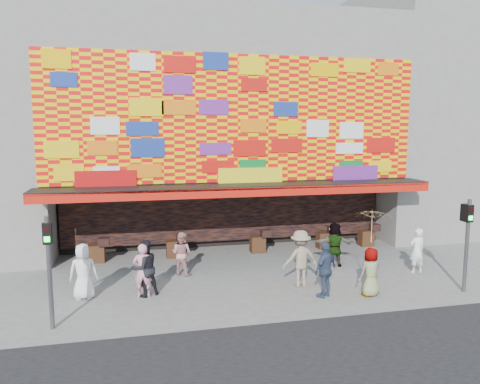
{
  "coord_description": "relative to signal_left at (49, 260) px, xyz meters",
  "views": [
    {
      "loc": [
        -4.04,
        -13.92,
        5.22
      ],
      "look_at": [
        -0.36,
        2.0,
        2.96
      ],
      "focal_mm": 35.0,
      "sensor_mm": 36.0,
      "label": 1
    }
  ],
  "objects": [
    {
      "name": "ped_g",
      "position": [
        9.28,
        0.33,
        -1.09
      ],
      "size": [
        0.82,
        0.6,
        1.54
      ],
      "primitive_type": "imported",
      "rotation": [
        0.0,
        0.0,
        3.3
      ],
      "color": "gray",
      "rests_on": "ground"
    },
    {
      "name": "ped_b",
      "position": [
        2.38,
        1.83,
        -1.01
      ],
      "size": [
        0.67,
        0.49,
        1.7
      ],
      "primitive_type": "imported",
      "rotation": [
        0.0,
        0.0,
        3.0
      ],
      "color": "pink",
      "rests_on": "ground"
    },
    {
      "name": "ped_a",
      "position": [
        0.6,
        2.1,
        -1.0
      ],
      "size": [
        0.85,
        0.56,
        1.72
      ],
      "primitive_type": "imported",
      "rotation": [
        0.0,
        0.0,
        3.15
      ],
      "color": "white",
      "rests_on": "ground"
    },
    {
      "name": "ped_c",
      "position": [
        2.44,
        1.93,
        -0.97
      ],
      "size": [
        1.07,
        0.97,
        1.78
      ],
      "primitive_type": "imported",
      "rotation": [
        0.0,
        0.0,
        3.57
      ],
      "color": "black",
      "rests_on": "ground"
    },
    {
      "name": "signal_right",
      "position": [
        12.4,
        0.0,
        0.0
      ],
      "size": [
        0.22,
        0.2,
        3.0
      ],
      "color": "#59595B",
      "rests_on": "ground"
    },
    {
      "name": "ped_e",
      "position": [
        7.87,
        0.57,
        -0.99
      ],
      "size": [
        1.09,
        0.91,
        1.74
      ],
      "primitive_type": "imported",
      "rotation": [
        0.0,
        0.0,
        3.72
      ],
      "color": "#384663",
      "rests_on": "ground"
    },
    {
      "name": "ped_d",
      "position": [
        7.47,
        1.69,
        -0.92
      ],
      "size": [
        1.24,
        0.74,
        1.88
      ],
      "primitive_type": "imported",
      "rotation": [
        0.0,
        0.0,
        3.18
      ],
      "color": "gray",
      "rests_on": "ground"
    },
    {
      "name": "parasol",
      "position": [
        9.28,
        0.33,
        0.35
      ],
      "size": [
        1.43,
        1.44,
        1.98
      ],
      "color": "#FFE8A0",
      "rests_on": "ground"
    },
    {
      "name": "ground",
      "position": [
        6.2,
        1.5,
        -1.86
      ],
      "size": [
        90.0,
        90.0,
        0.0
      ],
      "primitive_type": "plane",
      "color": "slate",
      "rests_on": "ground"
    },
    {
      "name": "ped_f",
      "position": [
        9.52,
        3.56,
        -1.02
      ],
      "size": [
        1.63,
        0.85,
        1.68
      ],
      "primitive_type": "imported",
      "rotation": [
        0.0,
        0.0,
        2.91
      ],
      "color": "gray",
      "rests_on": "ground"
    },
    {
      "name": "ped_h",
      "position": [
        12.09,
        2.13,
        -1.04
      ],
      "size": [
        0.62,
        0.43,
        1.63
      ],
      "primitive_type": "imported",
      "rotation": [
        0.0,
        0.0,
        3.21
      ],
      "color": "white",
      "rests_on": "ground"
    },
    {
      "name": "ped_i",
      "position": [
        3.77,
        3.8,
        -1.08
      ],
      "size": [
        0.96,
        0.92,
        1.55
      ],
      "primitive_type": "imported",
      "rotation": [
        0.0,
        0.0,
        2.53
      ],
      "color": "tan",
      "rests_on": "ground"
    },
    {
      "name": "signal_left",
      "position": [
        0.0,
        0.0,
        0.0
      ],
      "size": [
        0.22,
        0.2,
        3.0
      ],
      "color": "#59595B",
      "rests_on": "ground"
    },
    {
      "name": "neighbor_right",
      "position": [
        19.2,
        9.5,
        4.14
      ],
      "size": [
        11.0,
        8.0,
        12.0
      ],
      "primitive_type": "cube",
      "color": "gray",
      "rests_on": "ground"
    },
    {
      "name": "shop_building",
      "position": [
        6.2,
        9.68,
        3.37
      ],
      "size": [
        15.2,
        9.4,
        10.0
      ],
      "color": "gray",
      "rests_on": "ground"
    }
  ]
}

